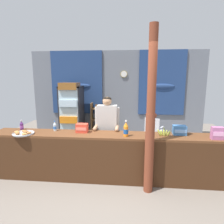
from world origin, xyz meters
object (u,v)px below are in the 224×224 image
object	(u,v)px
stall_counter	(105,153)
soda_bottle_water	(55,126)
snack_box_crackers	(82,128)
snack_box_wafer	(217,133)
drink_fridge	(71,110)
timber_post	(151,117)
plastic_lawn_chair	(153,130)
bottle_shelf_rack	(99,120)
banana_bunch	(164,133)
soda_bottle_orange_soda	(126,130)
shopkeeper	(107,124)
pastry_tray	(23,133)
soda_bottle_grape_soda	(22,126)
snack_box_biscuit	(180,130)

from	to	relation	value
stall_counter	soda_bottle_water	world-z (taller)	soda_bottle_water
snack_box_crackers	snack_box_wafer	world-z (taller)	snack_box_wafer
drink_fridge	timber_post	bearing A→B (deg)	-49.43
plastic_lawn_chair	snack_box_crackers	xyz separation A→B (m)	(-1.61, -1.75, 0.50)
stall_counter	plastic_lawn_chair	world-z (taller)	stall_counter
bottle_shelf_rack	banana_bunch	world-z (taller)	bottle_shelf_rack
drink_fridge	snack_box_crackers	distance (m)	2.18
bottle_shelf_rack	snack_box_wafer	distance (m)	3.55
snack_box_wafer	banana_bunch	xyz separation A→B (m)	(-0.89, 0.12, -0.05)
soda_bottle_water	snack_box_wafer	size ratio (longest dim) A/B	0.93
soda_bottle_orange_soda	snack_box_crackers	world-z (taller)	soda_bottle_orange_soda
plastic_lawn_chair	banana_bunch	size ratio (longest dim) A/B	3.27
snack_box_crackers	shopkeeper	bearing A→B (deg)	39.90
pastry_tray	snack_box_crackers	bearing A→B (deg)	12.32
soda_bottle_grape_soda	snack_box_wafer	bearing A→B (deg)	-4.31
drink_fridge	pastry_tray	size ratio (longest dim) A/B	4.61
plastic_lawn_chair	snack_box_crackers	distance (m)	2.43
shopkeeper	soda_bottle_grape_soda	xyz separation A→B (m)	(-1.74, -0.31, -0.00)
banana_bunch	bottle_shelf_rack	bearing A→B (deg)	123.88
plastic_lawn_chair	soda_bottle_orange_soda	bearing A→B (deg)	-111.13
stall_counter	banana_bunch	bearing A→B (deg)	5.37
soda_bottle_orange_soda	soda_bottle_water	xyz separation A→B (m)	(-1.44, 0.24, -0.04)
timber_post	shopkeeper	world-z (taller)	timber_post
soda_bottle_water	snack_box_crackers	xyz separation A→B (m)	(0.57, -0.06, -0.00)
stall_counter	shopkeeper	distance (m)	0.72
stall_counter	soda_bottle_grape_soda	distance (m)	1.83
shopkeeper	snack_box_crackers	distance (m)	0.59
timber_post	soda_bottle_grape_soda	world-z (taller)	timber_post
pastry_tray	snack_box_biscuit	bearing A→B (deg)	4.75
soda_bottle_orange_soda	plastic_lawn_chair	bearing A→B (deg)	68.87
shopkeeper	soda_bottle_water	world-z (taller)	shopkeeper
shopkeeper	soda_bottle_water	size ratio (longest dim) A/B	7.64
plastic_lawn_chair	shopkeeper	world-z (taller)	shopkeeper
drink_fridge	banana_bunch	bearing A→B (deg)	-41.40
stall_counter	bottle_shelf_rack	bearing A→B (deg)	101.73
stall_counter	soda_bottle_grape_soda	xyz separation A→B (m)	(-1.76, 0.27, 0.43)
timber_post	pastry_tray	distance (m)	2.39
shopkeeper	pastry_tray	xyz separation A→B (m)	(-1.53, -0.61, -0.06)
bottle_shelf_rack	snack_box_crackers	bearing A→B (deg)	-88.83
shopkeeper	soda_bottle_orange_soda	world-z (taller)	shopkeeper
bottle_shelf_rack	soda_bottle_water	size ratio (longest dim) A/B	5.71
plastic_lawn_chair	shopkeeper	size ratio (longest dim) A/B	0.55
pastry_tray	plastic_lawn_chair	bearing A→B (deg)	36.47
drink_fridge	bottle_shelf_rack	size ratio (longest dim) A/B	1.55
soda_bottle_grape_soda	snack_box_crackers	bearing A→B (deg)	-3.13
pastry_tray	banana_bunch	world-z (taller)	banana_bunch
soda_bottle_orange_soda	snack_box_crackers	size ratio (longest dim) A/B	1.34
plastic_lawn_chair	pastry_tray	distance (m)	3.37
soda_bottle_grape_soda	snack_box_crackers	xyz separation A→B (m)	(1.29, -0.07, -0.00)
soda_bottle_grape_soda	snack_box_biscuit	distance (m)	3.15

